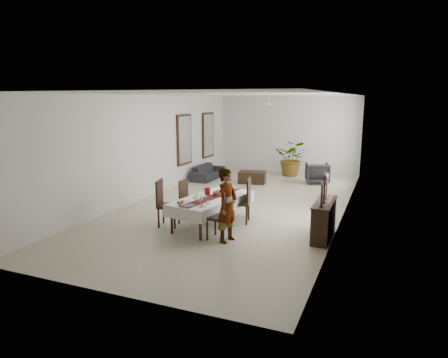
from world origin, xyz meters
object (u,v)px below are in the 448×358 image
at_px(red_pitcher, 207,191).
at_px(woman, 227,205).
at_px(dining_table_top, 212,199).
at_px(sofa, 208,172).
at_px(sideboard_body, 324,220).

height_order(red_pitcher, woman, woman).
bearing_deg(dining_table_top, sofa, 125.67).
xyz_separation_m(sideboard_body, sofa, (-5.23, 5.19, -0.14)).
bearing_deg(sideboard_body, woman, -152.03).
relative_size(woman, sideboard_body, 1.19).
distance_m(red_pitcher, sofa, 5.63).
bearing_deg(woman, dining_table_top, 50.71).
bearing_deg(red_pitcher, woman, -48.46).
bearing_deg(sideboard_body, red_pitcher, 178.33).
bearing_deg(sofa, woman, -151.85).
height_order(red_pitcher, sideboard_body, red_pitcher).
bearing_deg(sofa, dining_table_top, -154.29).
bearing_deg(sofa, sideboard_body, -134.62).
distance_m(dining_table_top, sofa, 5.87).
relative_size(red_pitcher, sideboard_body, 0.14).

